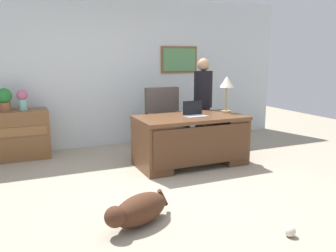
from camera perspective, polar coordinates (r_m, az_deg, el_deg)
The scene contains 12 objects.
ground_plane at distance 4.41m, azimuth 0.48°, elevation -10.40°, with size 12.00×12.00×0.00m, color #9E937F.
back_wall at distance 6.57m, azimuth -8.88°, elevation 8.72°, with size 7.00×0.16×2.70m.
desk at distance 5.30m, azimuth 3.78°, elevation -2.11°, with size 1.63×0.86×0.75m.
credenza at distance 6.12m, azimuth -24.58°, elevation -1.42°, with size 1.24×0.50×0.79m.
armchair at distance 6.02m, azimuth -0.39°, elevation 0.37°, with size 0.60×0.59×1.10m.
person_standing at distance 6.12m, azimuth 5.67°, elevation 3.62°, with size 0.32×0.32×1.60m.
dog_lying at distance 3.53m, azimuth -4.93°, elevation -13.48°, with size 0.77×0.55×0.30m.
laptop at distance 5.25m, azimuth 4.30°, elevation 2.22°, with size 0.32×0.22×0.22m.
desk_lamp at distance 5.64m, azimuth 9.54°, elevation 6.77°, with size 0.22×0.22×0.58m.
vase_with_flowers at distance 6.03m, azimuth -22.62°, elevation 4.17°, with size 0.17×0.17×0.33m.
potted_plant at distance 6.03m, azimuth -25.14°, elevation 4.07°, with size 0.24×0.24×0.36m.
dog_toy_ball at distance 3.54m, azimuth 19.26°, elevation -15.88°, with size 0.10×0.10×0.10m, color beige.
Camera 1 is at (-1.68, -3.74, 1.63)m, focal length 37.44 mm.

